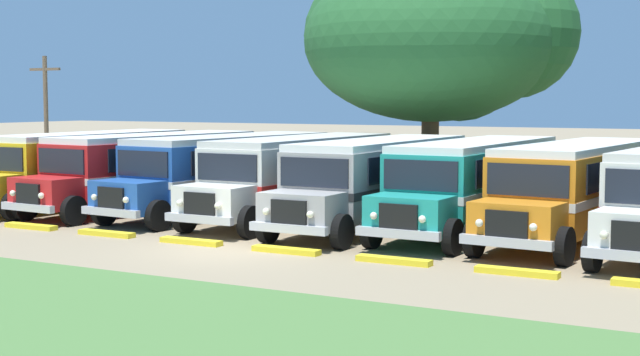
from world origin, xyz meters
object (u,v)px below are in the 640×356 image
at_px(parked_bus_slot_6, 578,185).
at_px(broad_shade_tree, 437,42).
at_px(parked_bus_slot_1, 151,167).
at_px(parked_bus_slot_4, 378,177).
at_px(parked_bus_slot_5, 475,180).
at_px(parked_bus_slot_0, 86,164).
at_px(parked_bus_slot_3, 299,173).
at_px(utility_pole, 46,118).
at_px(parked_bus_slot_2, 227,170).

distance_m(parked_bus_slot_6, broad_shade_tree, 13.83).
height_order(parked_bus_slot_1, parked_bus_slot_4, same).
bearing_deg(parked_bus_slot_5, broad_shade_tree, -151.03).
height_order(parked_bus_slot_4, parked_bus_slot_6, same).
xyz_separation_m(parked_bus_slot_0, parked_bus_slot_6, (18.95, 0.66, 0.00)).
height_order(parked_bus_slot_0, parked_bus_slot_1, same).
bearing_deg(parked_bus_slot_3, parked_bus_slot_5, 92.26).
relative_size(parked_bus_slot_0, parked_bus_slot_3, 1.00).
height_order(parked_bus_slot_0, parked_bus_slot_3, same).
bearing_deg(utility_pole, parked_bus_slot_5, -7.29).
height_order(parked_bus_slot_1, broad_shade_tree, broad_shade_tree).
distance_m(parked_bus_slot_4, utility_pole, 18.60).
height_order(parked_bus_slot_1, parked_bus_slot_3, same).
bearing_deg(parked_bus_slot_1, parked_bus_slot_3, 97.98).
bearing_deg(parked_bus_slot_2, broad_shade_tree, 161.60).
relative_size(parked_bus_slot_2, parked_bus_slot_6, 1.00).
relative_size(parked_bus_slot_3, parked_bus_slot_6, 0.99).
bearing_deg(parked_bus_slot_4, broad_shade_tree, -168.68).
xyz_separation_m(parked_bus_slot_0, utility_pole, (-5.61, 3.44, 1.70)).
bearing_deg(parked_bus_slot_3, parked_bus_slot_1, -85.37).
relative_size(parked_bus_slot_6, utility_pole, 1.80).
bearing_deg(parked_bus_slot_6, broad_shade_tree, -135.30).
distance_m(parked_bus_slot_4, parked_bus_slot_5, 3.16).
bearing_deg(parked_bus_slot_6, parked_bus_slot_0, -83.84).
xyz_separation_m(parked_bus_slot_3, broad_shade_tree, (1.20, 9.89, 5.02)).
bearing_deg(parked_bus_slot_0, utility_pole, -122.20).
xyz_separation_m(parked_bus_slot_3, parked_bus_slot_5, (6.35, 0.15, 0.00)).
height_order(parked_bus_slot_3, utility_pole, utility_pole).
relative_size(parked_bus_slot_3, parked_bus_slot_4, 1.00).
xyz_separation_m(parked_bus_slot_0, parked_bus_slot_1, (3.12, 0.15, 0.00)).
bearing_deg(parked_bus_slot_0, broad_shade_tree, 134.01).
distance_m(parked_bus_slot_5, parked_bus_slot_6, 3.23).
relative_size(parked_bus_slot_1, parked_bus_slot_2, 1.00).
distance_m(parked_bus_slot_3, broad_shade_tree, 11.16).
xyz_separation_m(parked_bus_slot_5, broad_shade_tree, (-5.15, 9.74, 5.02)).
distance_m(parked_bus_slot_6, utility_pole, 24.78).
bearing_deg(broad_shade_tree, parked_bus_slot_6, -49.44).
bearing_deg(parked_bus_slot_6, parked_bus_slot_1, -84.00).
bearing_deg(parked_bus_slot_0, parked_bus_slot_4, 89.94).
bearing_deg(parked_bus_slot_6, utility_pole, -92.30).
xyz_separation_m(parked_bus_slot_5, parked_bus_slot_6, (3.23, -0.05, 0.00)).
distance_m(parked_bus_slot_1, parked_bus_slot_2, 3.26).
relative_size(parked_bus_slot_1, utility_pole, 1.80).
distance_m(parked_bus_slot_4, broad_shade_tree, 11.66).
xyz_separation_m(parked_bus_slot_3, parked_bus_slot_6, (9.58, 0.10, 0.00)).
relative_size(parked_bus_slot_5, broad_shade_tree, 0.88).
bearing_deg(broad_shade_tree, parked_bus_slot_4, -78.81).
distance_m(parked_bus_slot_0, parked_bus_slot_2, 6.38).
height_order(parked_bus_slot_0, parked_bus_slot_2, same).
distance_m(parked_bus_slot_2, parked_bus_slot_4, 6.27).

